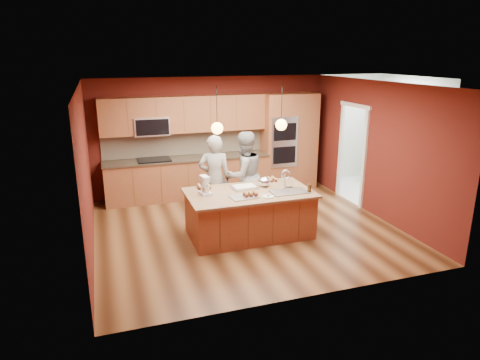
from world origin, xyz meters
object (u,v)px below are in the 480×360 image
object	(u,v)px
person_left	(215,179)
mixing_bowl	(264,182)
stand_mixer	(205,187)
person_right	(244,175)
island	(250,213)

from	to	relation	value
person_left	mixing_bowl	size ratio (longest dim) A/B	7.57
mixing_bowl	stand_mixer	bearing A→B (deg)	-174.38
person_left	stand_mixer	bearing A→B (deg)	78.09
person_right	stand_mixer	size ratio (longest dim) A/B	5.21
island	person_left	world-z (taller)	person_left
person_left	person_right	bearing A→B (deg)	-165.88
island	stand_mixer	world-z (taller)	island
person_right	island	bearing A→B (deg)	64.87
stand_mixer	mixing_bowl	distance (m)	1.17
person_right	mixing_bowl	distance (m)	0.69
island	person_right	xyz separation A→B (m)	(0.18, 0.89, 0.45)
person_right	mixing_bowl	world-z (taller)	person_right
island	stand_mixer	size ratio (longest dim) A/B	6.67
person_right	stand_mixer	bearing A→B (deg)	24.64
island	mixing_bowl	world-z (taller)	island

